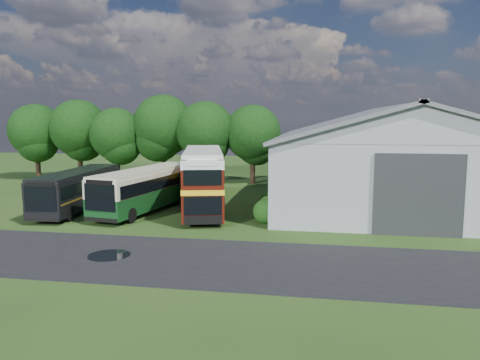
% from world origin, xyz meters
% --- Properties ---
extents(ground, '(120.00, 120.00, 0.00)m').
position_xyz_m(ground, '(0.00, 0.00, 0.00)').
color(ground, '#1D3C13').
rests_on(ground, ground).
extents(asphalt_road, '(60.00, 8.00, 0.02)m').
position_xyz_m(asphalt_road, '(3.00, -3.00, 0.00)').
color(asphalt_road, black).
rests_on(asphalt_road, ground).
extents(puddle, '(2.20, 2.20, 0.01)m').
position_xyz_m(puddle, '(-1.50, -3.00, 0.00)').
color(puddle, black).
rests_on(puddle, ground).
extents(storage_shed, '(18.80, 24.80, 8.15)m').
position_xyz_m(storage_shed, '(15.00, 15.98, 4.17)').
color(storage_shed, gray).
rests_on(storage_shed, ground).
extents(tree_far_left, '(6.12, 6.12, 8.64)m').
position_xyz_m(tree_far_left, '(-23.00, 24.00, 5.56)').
color(tree_far_left, black).
rests_on(tree_far_left, ground).
extents(tree_left_a, '(6.46, 6.46, 9.12)m').
position_xyz_m(tree_left_a, '(-18.00, 24.50, 5.87)').
color(tree_left_a, black).
rests_on(tree_left_a, ground).
extents(tree_left_b, '(5.78, 5.78, 8.16)m').
position_xyz_m(tree_left_b, '(-13.00, 23.50, 5.25)').
color(tree_left_b, black).
rests_on(tree_left_b, ground).
extents(tree_mid, '(6.80, 6.80, 9.60)m').
position_xyz_m(tree_mid, '(-8.00, 24.80, 6.18)').
color(tree_mid, black).
rests_on(tree_mid, ground).
extents(tree_right_a, '(6.26, 6.26, 8.83)m').
position_xyz_m(tree_right_a, '(-3.00, 23.80, 5.69)').
color(tree_right_a, black).
rests_on(tree_right_a, ground).
extents(tree_right_b, '(5.98, 5.98, 8.45)m').
position_xyz_m(tree_right_b, '(2.00, 24.60, 5.44)').
color(tree_right_b, black).
rests_on(tree_right_b, ground).
extents(shrub_front, '(1.70, 1.70, 1.70)m').
position_xyz_m(shrub_front, '(5.60, 6.00, 0.00)').
color(shrub_front, '#194714').
rests_on(shrub_front, ground).
extents(shrub_mid, '(1.60, 1.60, 1.60)m').
position_xyz_m(shrub_mid, '(5.60, 8.00, 0.00)').
color(shrub_mid, '#194714').
rests_on(shrub_mid, ground).
extents(shrub_back, '(1.80, 1.80, 1.80)m').
position_xyz_m(shrub_back, '(5.60, 10.00, 0.00)').
color(shrub_back, '#194714').
rests_on(shrub_back, ground).
extents(bus_green_single, '(4.67, 11.99, 3.23)m').
position_xyz_m(bus_green_single, '(-3.85, 8.63, 1.72)').
color(bus_green_single, black).
rests_on(bus_green_single, ground).
extents(bus_maroon_double, '(5.38, 11.39, 4.75)m').
position_xyz_m(bus_maroon_double, '(0.58, 8.72, 2.37)').
color(bus_maroon_double, black).
rests_on(bus_maroon_double, ground).
extents(bus_dark_single, '(3.33, 11.22, 3.05)m').
position_xyz_m(bus_dark_single, '(-9.17, 7.92, 1.62)').
color(bus_dark_single, black).
rests_on(bus_dark_single, ground).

